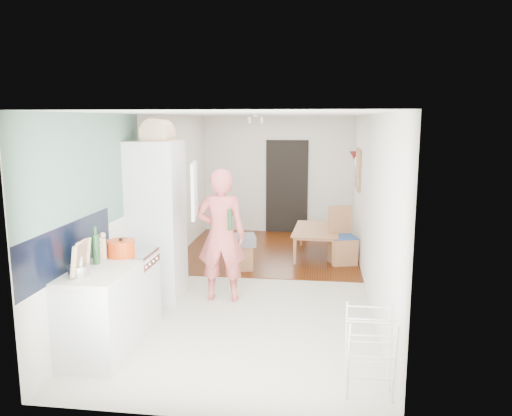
% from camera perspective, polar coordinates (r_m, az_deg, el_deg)
% --- Properties ---
extents(room_shell, '(3.20, 7.00, 2.50)m').
position_cam_1_polar(room_shell, '(7.30, 0.12, 0.80)').
color(room_shell, silver).
rests_on(room_shell, ground).
extents(floor, '(3.20, 7.00, 0.01)m').
position_cam_1_polar(floor, '(7.60, 0.12, -8.54)').
color(floor, beige).
rests_on(floor, ground).
extents(wood_floor_overlay, '(3.20, 3.30, 0.01)m').
position_cam_1_polar(wood_floor_overlay, '(9.36, 1.57, -4.91)').
color(wood_floor_overlay, '#512608').
rests_on(wood_floor_overlay, room_shell).
extents(sage_wall_panel, '(0.02, 3.00, 1.30)m').
position_cam_1_polar(sage_wall_panel, '(5.75, -18.49, 3.80)').
color(sage_wall_panel, slate).
rests_on(sage_wall_panel, room_shell).
extents(tile_splashback, '(0.02, 1.90, 0.50)m').
position_cam_1_polar(tile_splashback, '(5.39, -20.56, -4.30)').
color(tile_splashback, black).
rests_on(tile_splashback, room_shell).
extents(doorway_recess, '(0.90, 0.04, 2.00)m').
position_cam_1_polar(doorway_recess, '(10.74, 3.55, 2.43)').
color(doorway_recess, black).
rests_on(doorway_recess, room_shell).
extents(base_cabinet, '(0.60, 0.90, 0.86)m').
position_cam_1_polar(base_cabinet, '(5.48, -17.40, -11.78)').
color(base_cabinet, silver).
rests_on(base_cabinet, room_shell).
extents(worktop, '(0.62, 0.92, 0.06)m').
position_cam_1_polar(worktop, '(5.33, -17.66, -7.18)').
color(worktop, beige).
rests_on(worktop, room_shell).
extents(range_cooker, '(0.60, 0.60, 0.88)m').
position_cam_1_polar(range_cooker, '(6.12, -14.44, -9.20)').
color(range_cooker, silver).
rests_on(range_cooker, room_shell).
extents(cooker_top, '(0.60, 0.60, 0.04)m').
position_cam_1_polar(cooker_top, '(5.98, -14.64, -5.04)').
color(cooker_top, '#B2B2B4').
rests_on(cooker_top, room_shell).
extents(fridge_housing, '(0.66, 0.66, 2.15)m').
position_cam_1_polar(fridge_housing, '(6.86, -11.30, -1.48)').
color(fridge_housing, silver).
rests_on(fridge_housing, room_shell).
extents(fridge_door, '(0.14, 0.56, 0.70)m').
position_cam_1_polar(fridge_door, '(6.33, -7.07, 2.03)').
color(fridge_door, silver).
rests_on(fridge_door, room_shell).
extents(fridge_interior, '(0.02, 0.52, 0.66)m').
position_cam_1_polar(fridge_interior, '(6.69, -8.92, 2.43)').
color(fridge_interior, white).
rests_on(fridge_interior, room_shell).
extents(pinboard, '(0.03, 0.90, 0.70)m').
position_cam_1_polar(pinboard, '(9.11, 11.61, 4.35)').
color(pinboard, tan).
rests_on(pinboard, room_shell).
extents(pinboard_frame, '(0.00, 0.94, 0.74)m').
position_cam_1_polar(pinboard_frame, '(9.11, 11.52, 4.35)').
color(pinboard_frame, '#A26643').
rests_on(pinboard_frame, room_shell).
extents(wall_sconce, '(0.18, 0.18, 0.16)m').
position_cam_1_polar(wall_sconce, '(9.74, 11.15, 5.91)').
color(wall_sconce, maroon).
rests_on(wall_sconce, room_shell).
extents(person, '(0.81, 0.56, 2.13)m').
position_cam_1_polar(person, '(6.67, -4.01, -1.75)').
color(person, '#D65D5A').
rests_on(person, floor).
extents(dining_table, '(0.72, 1.24, 0.42)m').
position_cam_1_polar(dining_table, '(9.06, 7.07, -4.15)').
color(dining_table, '#A26643').
rests_on(dining_table, floor).
extents(dining_chair, '(0.50, 0.50, 0.97)m').
position_cam_1_polar(dining_chair, '(8.56, 9.91, -3.17)').
color(dining_chair, '#A26643').
rests_on(dining_chair, floor).
extents(stool, '(0.40, 0.40, 0.42)m').
position_cam_1_polar(stool, '(8.17, -1.62, -5.68)').
color(stool, '#A26643').
rests_on(stool, floor).
extents(grey_drape, '(0.46, 0.46, 0.17)m').
position_cam_1_polar(grey_drape, '(8.10, -1.48, -3.68)').
color(grey_drape, gray).
rests_on(grey_drape, stool).
extents(drying_rack, '(0.41, 0.37, 0.79)m').
position_cam_1_polar(drying_rack, '(4.68, 12.86, -15.94)').
color(drying_rack, silver).
rests_on(drying_rack, floor).
extents(bread_bin, '(0.46, 0.44, 0.21)m').
position_cam_1_polar(bread_bin, '(6.71, -11.18, 8.42)').
color(bread_bin, '#D8B080').
rests_on(bread_bin, fridge_housing).
extents(red_casserole, '(0.35, 0.35, 0.18)m').
position_cam_1_polar(red_casserole, '(5.77, -15.16, -4.46)').
color(red_casserole, '#D23E0E').
rests_on(red_casserole, cooker_top).
extents(steel_pan, '(0.24, 0.24, 0.10)m').
position_cam_1_polar(steel_pan, '(5.21, -19.60, -6.75)').
color(steel_pan, '#B2B2B4').
rests_on(steel_pan, worktop).
extents(held_bottle, '(0.06, 0.06, 0.28)m').
position_cam_1_polar(held_bottle, '(6.46, -3.02, -1.34)').
color(held_bottle, '#1F4321').
rests_on(held_bottle, person).
extents(bottle_a, '(0.09, 0.09, 0.32)m').
position_cam_1_polar(bottle_a, '(5.53, -17.83, -4.49)').
color(bottle_a, '#1F4321').
rests_on(bottle_a, worktop).
extents(bottle_b, '(0.08, 0.08, 0.31)m').
position_cam_1_polar(bottle_b, '(5.60, -17.79, -4.38)').
color(bottle_b, '#1F4321').
rests_on(bottle_b, worktop).
extents(bottle_c, '(0.09, 0.09, 0.21)m').
position_cam_1_polar(bottle_c, '(5.20, -19.68, -6.15)').
color(bottle_c, silver).
rests_on(bottle_c, worktop).
extents(pepper_mill_front, '(0.06, 0.06, 0.19)m').
position_cam_1_polar(pepper_mill_front, '(5.70, -17.31, -4.72)').
color(pepper_mill_front, '#D8B080').
rests_on(pepper_mill_front, worktop).
extents(pepper_mill_back, '(0.08, 0.08, 0.24)m').
position_cam_1_polar(pepper_mill_back, '(5.70, -17.05, -4.49)').
color(pepper_mill_back, '#D8B080').
rests_on(pepper_mill_back, worktop).
extents(chopping_boards, '(0.08, 0.26, 0.35)m').
position_cam_1_polar(chopping_boards, '(5.18, -19.40, -5.42)').
color(chopping_boards, '#D8B080').
rests_on(chopping_boards, worktop).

